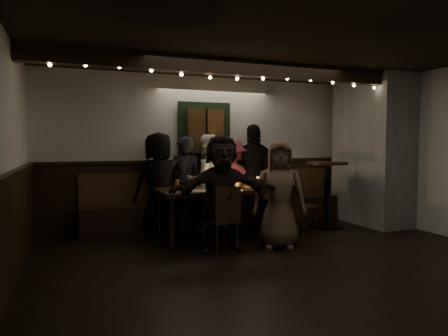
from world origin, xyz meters
name	(u,v)px	position (x,y,z in m)	size (l,w,h in m)	color
room	(298,165)	(1.07, 1.42, 1.07)	(6.02, 5.01, 2.62)	black
dining_table	(229,192)	(-0.16, 1.40, 0.69)	(2.12, 0.91, 0.92)	black
chair_near_left	(224,215)	(-0.52, 0.66, 0.49)	(0.47, 0.47, 0.87)	black
chair_near_right	(285,211)	(0.40, 0.67, 0.48)	(0.40, 0.40, 0.85)	black
chair_end	(298,202)	(1.06, 1.39, 0.48)	(0.47, 0.47, 0.86)	black
high_top	(327,186)	(1.67, 1.48, 0.71)	(0.70, 0.70, 1.12)	black
person_a	(158,183)	(-1.10, 2.05, 0.81)	(0.79, 0.51, 1.61)	black
person_b	(185,184)	(-0.66, 2.07, 0.77)	(0.56, 0.37, 1.55)	black
person_c	(207,182)	(-0.30, 2.03, 0.79)	(0.77, 0.60, 1.58)	silver
person_d	(232,182)	(0.20, 2.15, 0.76)	(0.98, 0.56, 1.52)	maroon
person_e	(254,175)	(0.60, 2.07, 0.88)	(1.04, 0.43, 1.77)	black
person_f	(222,193)	(-0.53, 0.71, 0.78)	(1.45, 0.46, 1.56)	black
person_g	(279,194)	(0.26, 0.59, 0.74)	(0.72, 0.47, 1.48)	brown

